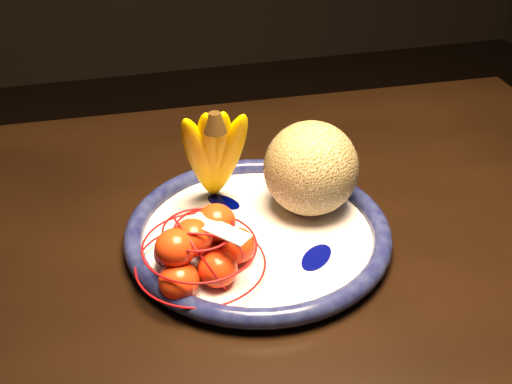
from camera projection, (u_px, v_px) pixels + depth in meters
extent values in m
cube|color=black|center=(174.00, 266.00, 0.82)|extent=(1.41, 0.87, 0.04)
cylinder|color=black|center=(452.00, 246.00, 1.41)|extent=(0.06, 0.06, 0.66)
cylinder|color=white|center=(258.00, 237.00, 0.82)|extent=(0.31, 0.31, 0.01)
torus|color=#070835|center=(258.00, 231.00, 0.82)|extent=(0.34, 0.34, 0.02)
cylinder|color=white|center=(258.00, 240.00, 0.83)|extent=(0.15, 0.15, 0.00)
ellipsoid|color=#010452|center=(316.00, 257.00, 0.78)|extent=(0.12, 0.12, 0.00)
ellipsoid|color=#010452|center=(224.00, 202.00, 0.88)|extent=(0.11, 0.11, 0.00)
ellipsoid|color=#010452|center=(181.00, 245.00, 0.80)|extent=(0.11, 0.08, 0.00)
sphere|color=olive|center=(311.00, 168.00, 0.83)|extent=(0.12, 0.12, 0.12)
ellipsoid|color=#E0B900|center=(201.00, 154.00, 0.82)|extent=(0.08, 0.10, 0.16)
ellipsoid|color=#E0B900|center=(210.00, 152.00, 0.83)|extent=(0.06, 0.10, 0.17)
ellipsoid|color=#E0B900|center=(218.00, 152.00, 0.83)|extent=(0.04, 0.09, 0.17)
ellipsoid|color=#E0B900|center=(227.00, 152.00, 0.83)|extent=(0.07, 0.10, 0.16)
cone|color=black|center=(212.00, 101.00, 0.79)|extent=(0.03, 0.03, 0.03)
ellipsoid|color=#FC3A12|center=(179.00, 281.00, 0.71)|extent=(0.05, 0.05, 0.04)
ellipsoid|color=#FC3A12|center=(218.00, 268.00, 0.73)|extent=(0.05, 0.05, 0.04)
ellipsoid|color=#FC3A12|center=(237.00, 246.00, 0.76)|extent=(0.05, 0.05, 0.04)
ellipsoid|color=#FC3A12|center=(173.00, 253.00, 0.75)|extent=(0.05, 0.05, 0.04)
ellipsoid|color=#FC3A12|center=(207.00, 235.00, 0.78)|extent=(0.05, 0.05, 0.04)
ellipsoid|color=#FC3A12|center=(193.00, 237.00, 0.72)|extent=(0.05, 0.05, 0.04)
ellipsoid|color=#FC3A12|center=(216.00, 222.00, 0.75)|extent=(0.05, 0.05, 0.04)
ellipsoid|color=#FC3A12|center=(175.00, 248.00, 0.71)|extent=(0.05, 0.05, 0.04)
torus|color=#AD0C10|center=(201.00, 263.00, 0.75)|extent=(0.20, 0.20, 0.00)
torus|color=#AD0C10|center=(200.00, 246.00, 0.74)|extent=(0.18, 0.18, 0.00)
torus|color=#AD0C10|center=(199.00, 229.00, 0.72)|extent=(0.11, 0.11, 0.00)
torus|color=#AD0C10|center=(200.00, 254.00, 0.74)|extent=(0.11, 0.10, 0.10)
torus|color=#AD0C10|center=(200.00, 254.00, 0.74)|extent=(0.07, 0.11, 0.10)
torus|color=#AD0C10|center=(200.00, 254.00, 0.74)|extent=(0.11, 0.07, 0.10)
cube|color=white|center=(219.00, 229.00, 0.72)|extent=(0.07, 0.07, 0.01)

